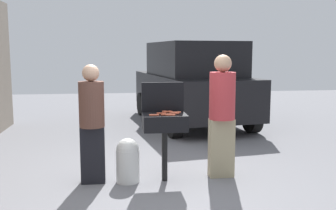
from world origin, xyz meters
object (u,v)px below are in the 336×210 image
hot_dog_4 (168,112)px  hot_dog_3 (176,112)px  person_left (92,119)px  hot_dog_0 (154,115)px  hot_dog_1 (167,112)px  hot_dog_6 (161,113)px  propane_tank (128,159)px  person_right (222,111)px  bbq_grill (165,125)px  parked_minivan (192,83)px  hot_dog_2 (170,115)px  hot_dog_7 (166,115)px  hot_dog_5 (174,113)px

hot_dog_4 → hot_dog_3: bearing=-32.4°
hot_dog_3 → person_left: (-1.15, 0.01, -0.07)m
hot_dog_0 → hot_dog_3: bearing=29.6°
hot_dog_1 → hot_dog_6: 0.18m
hot_dog_4 → propane_tank: (-0.57, -0.10, -0.64)m
propane_tank → person_right: person_right is taller
hot_dog_0 → person_right: size_ratio=0.07×
hot_dog_4 → person_left: person_left is taller
bbq_grill → hot_dog_4: size_ratio=7.26×
hot_dog_4 → parked_minivan: (1.16, 4.20, 0.07)m
person_right → parked_minivan: 4.25m
hot_dog_1 → parked_minivan: size_ratio=0.03×
hot_dog_0 → hot_dog_6: same height
person_right → hot_dog_0: bearing=11.3°
bbq_grill → hot_dog_4: hot_dog_4 is taller
hot_dog_2 → propane_tank: (-0.57, 0.17, -0.64)m
bbq_grill → hot_dog_1: 0.22m
hot_dog_0 → propane_tank: (-0.35, 0.15, -0.64)m
hot_dog_1 → hot_dog_3: size_ratio=1.00×
hot_dog_6 → propane_tank: bearing=177.0°
person_right → parked_minivan: parked_minivan is taller
bbq_grill → person_right: size_ratio=0.54×
bbq_grill → hot_dog_4: (0.06, 0.11, 0.16)m
bbq_grill → person_right: (0.83, 0.08, 0.15)m
hot_dog_7 → person_right: bearing=13.4°
hot_dog_6 → person_right: person_right is taller
hot_dog_2 → hot_dog_3: same height
propane_tank → person_right: bearing=3.2°
hot_dog_5 → hot_dog_1: bearing=115.0°
hot_dog_1 → person_right: size_ratio=0.07×
bbq_grill → hot_dog_0: hot_dog_0 is taller
parked_minivan → propane_tank: bearing=59.5°
hot_dog_1 → hot_dog_4: (0.01, -0.03, 0.00)m
hot_dog_0 → hot_dog_6: bearing=47.4°
bbq_grill → hot_dog_1: size_ratio=7.26×
hot_dog_4 → hot_dog_5: 0.16m
propane_tank → person_left: bearing=174.4°
hot_dog_4 → person_right: bearing=-2.1°
hot_dog_6 → hot_dog_7: bearing=-63.6°
parked_minivan → hot_dog_0: bearing=64.2°
hot_dog_3 → hot_dog_6: size_ratio=1.00×
hot_dog_4 → propane_tank: bearing=-169.8°
bbq_grill → hot_dog_2: (0.06, -0.16, 0.16)m
hot_dog_5 → person_left: (-1.12, 0.09, -0.07)m
hot_dog_7 → hot_dog_1: bearing=79.7°
hot_dog_3 → hot_dog_6: bearing=-163.8°
bbq_grill → propane_tank: 0.70m
hot_dog_6 → person_left: (-0.94, 0.07, -0.07)m
hot_dog_1 → propane_tank: 0.86m
hot_dog_7 → hot_dog_6: bearing=116.4°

